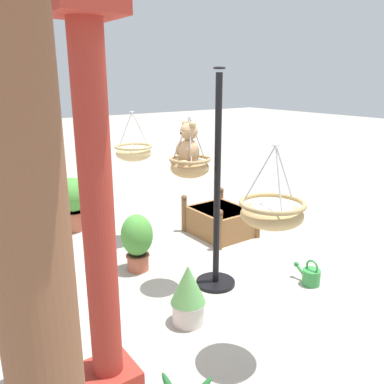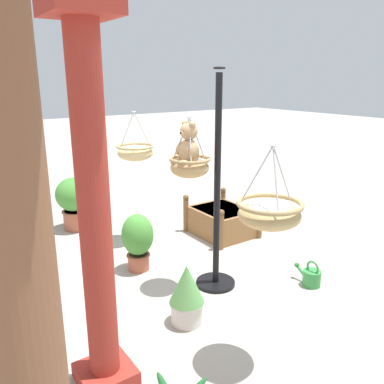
{
  "view_description": "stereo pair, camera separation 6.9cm",
  "coord_description": "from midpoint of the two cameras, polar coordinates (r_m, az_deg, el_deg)",
  "views": [
    {
      "loc": [
        -3.32,
        2.41,
        2.26
      ],
      "look_at": [
        -0.01,
        0.03,
        1.09
      ],
      "focal_mm": 37.34,
      "sensor_mm": 36.0,
      "label": 1
    },
    {
      "loc": [
        -3.36,
        2.35,
        2.26
      ],
      "look_at": [
        -0.01,
        0.03,
        1.09
      ],
      "focal_mm": 37.34,
      "sensor_mm": 36.0,
      "label": 2
    }
  ],
  "objects": [
    {
      "name": "ground_plane",
      "position": [
        4.69,
        0.63,
        -12.81
      ],
      "size": [
        40.0,
        40.0,
        0.0
      ],
      "primitive_type": "plane",
      "color": "#A8A093"
    },
    {
      "name": "greenhouse_pillar_far_back",
      "position": [
        2.81,
        -13.01,
        -4.26
      ],
      "size": [
        0.43,
        0.43,
        2.71
      ],
      "color": "#9E2D23",
      "rests_on": "ground"
    },
    {
      "name": "teddy_bear",
      "position": [
        4.09,
        -0.12,
        6.46
      ],
      "size": [
        0.32,
        0.28,
        0.46
      ],
      "color": "tan"
    },
    {
      "name": "hanging_basket_with_teddy",
      "position": [
        4.14,
        0.14,
        3.72
      ],
      "size": [
        0.43,
        0.43,
        0.63
      ],
      "color": "tan"
    },
    {
      "name": "hanging_basket_right_low",
      "position": [
        5.48,
        -7.74,
        5.7
      ],
      "size": [
        0.51,
        0.51,
        0.66
      ],
      "color": "tan"
    },
    {
      "name": "wooden_planter_box",
      "position": [
        5.96,
        4.62,
        -4.04
      ],
      "size": [
        0.93,
        0.81,
        0.57
      ],
      "color": "olive",
      "rests_on": "ground"
    },
    {
      "name": "hanging_basket_left_high",
      "position": [
        3.04,
        11.63,
        -2.94
      ],
      "size": [
        0.5,
        0.5,
        0.63
      ],
      "color": "tan"
    },
    {
      "name": "potted_plant_bushy_green",
      "position": [
        4.86,
        -7.36,
        -6.74
      ],
      "size": [
        0.38,
        0.38,
        0.71
      ],
      "color": "#AD563D",
      "rests_on": "ground"
    },
    {
      "name": "potted_plant_tall_leafy",
      "position": [
        6.34,
        -16.12,
        -1.12
      ],
      "size": [
        0.56,
        0.56,
        0.81
      ],
      "color": "#AD563D",
      "rests_on": "ground"
    },
    {
      "name": "display_pole_central",
      "position": [
        4.36,
        3.98,
        -4.63
      ],
      "size": [
        0.44,
        0.44,
        2.36
      ],
      "color": "black",
      "rests_on": "ground"
    },
    {
      "name": "watering_can",
      "position": [
        4.79,
        17.05,
        -11.51
      ],
      "size": [
        0.35,
        0.2,
        0.3
      ],
      "color": "#338C3F",
      "rests_on": "ground"
    },
    {
      "name": "potted_plant_fern_front",
      "position": [
        3.87,
        -0.23,
        -14.36
      ],
      "size": [
        0.34,
        0.34,
        0.6
      ],
      "color": "beige",
      "rests_on": "ground"
    }
  ]
}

